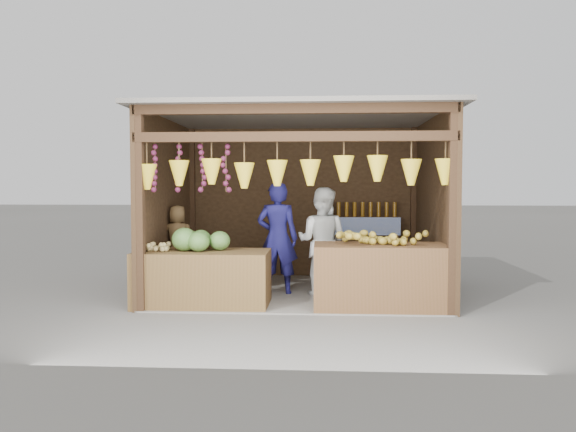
% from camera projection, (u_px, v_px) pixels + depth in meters
% --- Properties ---
extents(ground, '(80.00, 80.00, 0.00)m').
position_uv_depth(ground, '(298.00, 292.00, 8.43)').
color(ground, '#514F49').
rests_on(ground, ground).
extents(stall_structure, '(4.30, 3.30, 2.66)m').
position_uv_depth(stall_structure, '(296.00, 181.00, 8.30)').
color(stall_structure, slate).
rests_on(stall_structure, ground).
extents(back_shelf, '(1.25, 0.32, 1.32)m').
position_uv_depth(back_shelf, '(363.00, 228.00, 9.60)').
color(back_shelf, '#382314').
rests_on(back_shelf, ground).
extents(counter_left, '(1.76, 0.85, 0.73)m').
position_uv_depth(counter_left, '(203.00, 278.00, 7.46)').
color(counter_left, '#4F351A').
rests_on(counter_left, ground).
extents(counter_right, '(1.71, 0.85, 0.84)m').
position_uv_depth(counter_right, '(380.00, 277.00, 7.28)').
color(counter_right, '#4A3318').
rests_on(counter_right, ground).
extents(stool, '(0.31, 0.31, 0.29)m').
position_uv_depth(stool, '(178.00, 282.00, 8.49)').
color(stool, black).
rests_on(stool, ground).
extents(man_standing, '(0.63, 0.43, 1.66)m').
position_uv_depth(man_standing, '(277.00, 238.00, 8.24)').
color(man_standing, '#181652').
rests_on(man_standing, ground).
extents(woman_standing, '(0.91, 0.81, 1.58)m').
position_uv_depth(woman_standing, '(322.00, 242.00, 8.17)').
color(woman_standing, silver).
rests_on(woman_standing, ground).
extents(vendor_seated, '(0.52, 0.36, 1.02)m').
position_uv_depth(vendor_seated, '(178.00, 239.00, 8.45)').
color(vendor_seated, brown).
rests_on(vendor_seated, stool).
extents(melon_pile, '(1.00, 0.50, 0.32)m').
position_uv_depth(melon_pile, '(199.00, 238.00, 7.50)').
color(melon_pile, '#204B14').
rests_on(melon_pile, counter_left).
extents(tanfruit_pile, '(0.34, 0.40, 0.13)m').
position_uv_depth(tanfruit_pile, '(158.00, 246.00, 7.42)').
color(tanfruit_pile, '#A3874B').
rests_on(tanfruit_pile, counter_left).
extents(mango_pile, '(1.40, 0.64, 0.22)m').
position_uv_depth(mango_pile, '(386.00, 236.00, 7.28)').
color(mango_pile, '#AF5B17').
rests_on(mango_pile, counter_right).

